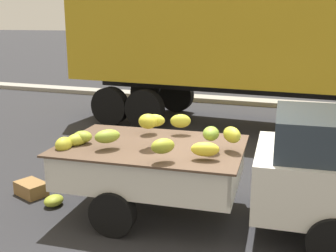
% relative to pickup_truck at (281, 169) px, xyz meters
% --- Properties ---
extents(ground, '(220.00, 220.00, 0.00)m').
position_rel_pickup_truck_xyz_m(ground, '(-1.05, -0.08, -0.88)').
color(ground, '#28282B').
extents(curb_strip, '(80.00, 0.80, 0.16)m').
position_rel_pickup_truck_xyz_m(curb_strip, '(-1.05, 8.99, -0.80)').
color(curb_strip, gray).
rests_on(curb_strip, ground).
extents(pickup_truck, '(4.89, 2.19, 1.70)m').
position_rel_pickup_truck_xyz_m(pickup_truck, '(0.00, 0.00, 0.00)').
color(pickup_truck, silver).
rests_on(pickup_truck, ground).
extents(semi_trailer, '(12.09, 3.03, 3.95)m').
position_rel_pickup_truck_xyz_m(semi_trailer, '(-0.42, 5.56, 1.66)').
color(semi_trailer, gold).
rests_on(semi_trailer, ground).
extents(fallen_banana_bunch_near_tailgate, '(0.30, 0.36, 0.17)m').
position_rel_pickup_truck_xyz_m(fallen_banana_bunch_near_tailgate, '(-3.42, -0.50, -0.80)').
color(fallen_banana_bunch_near_tailgate, '#96A22B').
rests_on(fallen_banana_bunch_near_tailgate, ground).
extents(produce_crate, '(0.61, 0.52, 0.23)m').
position_rel_pickup_truck_xyz_m(produce_crate, '(-4.03, -0.28, -0.77)').
color(produce_crate, olive).
rests_on(produce_crate, ground).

